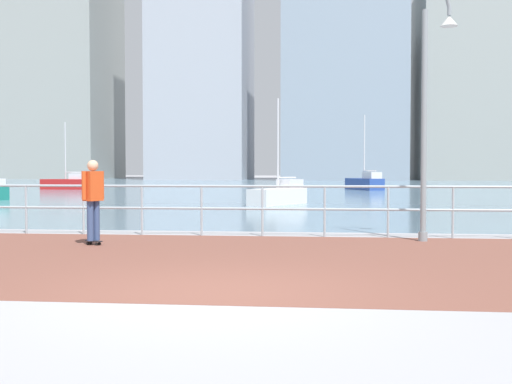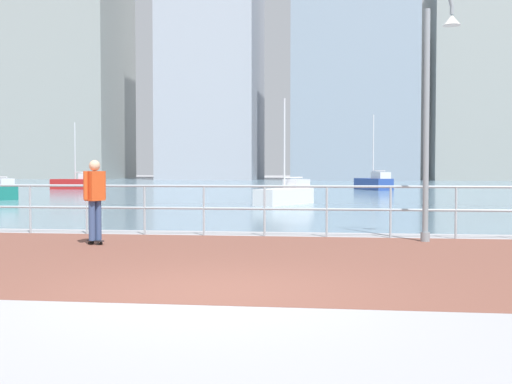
{
  "view_description": "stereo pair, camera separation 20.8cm",
  "coord_description": "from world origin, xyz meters",
  "px_view_note": "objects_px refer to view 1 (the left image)",
  "views": [
    {
      "loc": [
        1.26,
        -7.3,
        1.51
      ],
      "look_at": [
        0.12,
        3.87,
        1.1
      ],
      "focal_mm": 42.9,
      "sensor_mm": 36.0,
      "label": 1
    },
    {
      "loc": [
        1.47,
        -7.27,
        1.51
      ],
      "look_at": [
        0.12,
        3.87,
        1.1
      ],
      "focal_mm": 42.9,
      "sensor_mm": 36.0,
      "label": 2
    }
  ],
  "objects_px": {
    "sailboat_gray": "(365,183)",
    "skateboarder": "(93,194)",
    "lamppost": "(431,98)",
    "sailboat_white": "(279,194)",
    "sailboat_yellow": "(67,183)"
  },
  "relations": [
    {
      "from": "lamppost",
      "to": "skateboarder",
      "type": "distance_m",
      "value": 7.26
    },
    {
      "from": "lamppost",
      "to": "sailboat_white",
      "type": "bearing_deg",
      "value": 107.01
    },
    {
      "from": "sailboat_gray",
      "to": "skateboarder",
      "type": "bearing_deg",
      "value": -103.01
    },
    {
      "from": "sailboat_white",
      "to": "sailboat_yellow",
      "type": "distance_m",
      "value": 25.47
    },
    {
      "from": "skateboarder",
      "to": "sailboat_yellow",
      "type": "height_order",
      "value": "sailboat_yellow"
    },
    {
      "from": "sailboat_yellow",
      "to": "sailboat_white",
      "type": "bearing_deg",
      "value": -46.82
    },
    {
      "from": "sailboat_gray",
      "to": "sailboat_yellow",
      "type": "distance_m",
      "value": 22.63
    },
    {
      "from": "skateboarder",
      "to": "sailboat_gray",
      "type": "height_order",
      "value": "sailboat_gray"
    },
    {
      "from": "sailboat_white",
      "to": "sailboat_gray",
      "type": "distance_m",
      "value": 20.54
    },
    {
      "from": "sailboat_yellow",
      "to": "sailboat_gray",
      "type": "bearing_deg",
      "value": 3.32
    },
    {
      "from": "lamppost",
      "to": "sailboat_gray",
      "type": "height_order",
      "value": "sailboat_gray"
    },
    {
      "from": "skateboarder",
      "to": "sailboat_white",
      "type": "distance_m",
      "value": 14.86
    },
    {
      "from": "skateboarder",
      "to": "sailboat_white",
      "type": "height_order",
      "value": "sailboat_white"
    },
    {
      "from": "lamppost",
      "to": "sailboat_gray",
      "type": "relative_size",
      "value": 0.97
    },
    {
      "from": "sailboat_yellow",
      "to": "lamppost",
      "type": "bearing_deg",
      "value": -55.95
    }
  ]
}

